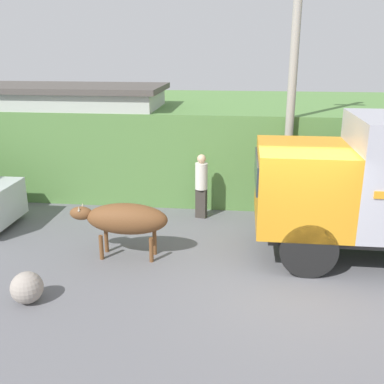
{
  "coord_description": "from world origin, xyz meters",
  "views": [
    {
      "loc": [
        -0.93,
        -8.03,
        4.43
      ],
      "look_at": [
        -1.97,
        1.01,
        1.45
      ],
      "focal_mm": 42.0,
      "sensor_mm": 36.0,
      "label": 1
    }
  ],
  "objects_px": {
    "utility_pole": "(293,80)",
    "pedestrian_on_hill": "(201,183)",
    "brown_cow": "(125,219)",
    "roadside_rock": "(27,288)"
  },
  "relations": [
    {
      "from": "utility_pole",
      "to": "pedestrian_on_hill",
      "type": "bearing_deg",
      "value": -169.14
    },
    {
      "from": "brown_cow",
      "to": "pedestrian_on_hill",
      "type": "bearing_deg",
      "value": 59.13
    },
    {
      "from": "pedestrian_on_hill",
      "to": "utility_pole",
      "type": "xyz_separation_m",
      "value": [
        2.23,
        0.43,
        2.65
      ]
    },
    {
      "from": "roadside_rock",
      "to": "brown_cow",
      "type": "bearing_deg",
      "value": 57.06
    },
    {
      "from": "pedestrian_on_hill",
      "to": "roadside_rock",
      "type": "distance_m",
      "value": 5.35
    },
    {
      "from": "pedestrian_on_hill",
      "to": "roadside_rock",
      "type": "xyz_separation_m",
      "value": [
        -2.71,
        -4.56,
        -0.67
      ]
    },
    {
      "from": "pedestrian_on_hill",
      "to": "utility_pole",
      "type": "bearing_deg",
      "value": -155.98
    },
    {
      "from": "brown_cow",
      "to": "pedestrian_on_hill",
      "type": "distance_m",
      "value": 2.92
    },
    {
      "from": "brown_cow",
      "to": "pedestrian_on_hill",
      "type": "height_order",
      "value": "pedestrian_on_hill"
    },
    {
      "from": "utility_pole",
      "to": "roadside_rock",
      "type": "distance_m",
      "value": 7.77
    }
  ]
}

